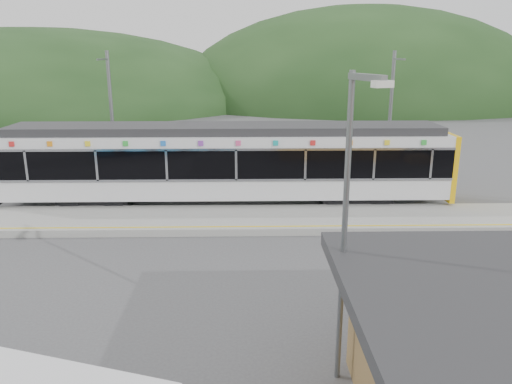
{
  "coord_description": "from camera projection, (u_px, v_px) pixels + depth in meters",
  "views": [
    {
      "loc": [
        -0.31,
        -16.55,
        6.97
      ],
      "look_at": [
        0.06,
        1.0,
        2.0
      ],
      "focal_mm": 35.0,
      "sensor_mm": 36.0,
      "label": 1
    }
  ],
  "objects": [
    {
      "name": "lamp_post",
      "position": [
        347.0,
        209.0,
        9.89
      ],
      "size": [
        0.47,
        1.2,
        6.63
      ],
      "rotation": [
        0.0,
        0.0,
        0.33
      ],
      "color": "slate",
      "rests_on": "ground"
    },
    {
      "name": "platform",
      "position": [
        254.0,
        219.0,
        20.96
      ],
      "size": [
        26.0,
        3.2,
        0.3
      ],
      "primitive_type": "cube",
      "color": "#9E9E99",
      "rests_on": "ground"
    },
    {
      "name": "ground",
      "position": [
        255.0,
        253.0,
        17.82
      ],
      "size": [
        120.0,
        120.0,
        0.0
      ],
      "primitive_type": "plane",
      "color": "#4C4C4F",
      "rests_on": "ground"
    },
    {
      "name": "catenary_mast_west",
      "position": [
        112.0,
        120.0,
        24.92
      ],
      "size": [
        0.18,
        1.8,
        7.0
      ],
      "color": "slate",
      "rests_on": "ground"
    },
    {
      "name": "hills",
      "position": [
        387.0,
        208.0,
        23.03
      ],
      "size": [
        146.0,
        149.0,
        26.0
      ],
      "color": "#1E3D19",
      "rests_on": "ground"
    },
    {
      "name": "train",
      "position": [
        226.0,
        161.0,
        23.0
      ],
      "size": [
        20.44,
        3.01,
        3.74
      ],
      "color": "black",
      "rests_on": "ground"
    },
    {
      "name": "yellow_line",
      "position": [
        254.0,
        226.0,
        19.66
      ],
      "size": [
        26.0,
        0.1,
        0.01
      ],
      "primitive_type": "cube",
      "color": "yellow",
      "rests_on": "platform"
    },
    {
      "name": "catenary_mast_east",
      "position": [
        390.0,
        119.0,
        25.2
      ],
      "size": [
        0.18,
        1.8,
        7.0
      ],
      "color": "slate",
      "rests_on": "ground"
    }
  ]
}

